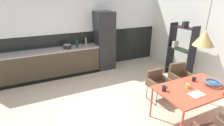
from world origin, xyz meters
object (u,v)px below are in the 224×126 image
object	(u,v)px
armchair_by_stool	(179,75)
open_shelf_unit	(181,50)
refrigerator_column	(104,41)
fruit_bowl	(213,83)
armchair_head_of_table	(157,81)
mug_wide_latte	(164,88)
bottle_spice_small	(77,44)
bottle_wine_green	(86,41)
mug_dark_espresso	(194,79)
mug_glass_clear	(188,86)
cooking_pot	(67,46)
pendant_lamp_over_table_near	(204,38)
open_book	(197,94)
dining_table	(195,90)

from	to	relation	value
armchair_by_stool	open_shelf_unit	distance (m)	1.10
refrigerator_column	armchair_by_stool	size ratio (longest dim) A/B	2.45
refrigerator_column	fruit_bowl	distance (m)	3.56
armchair_head_of_table	mug_wide_latte	bearing A→B (deg)	56.67
refrigerator_column	bottle_spice_small	world-z (taller)	refrigerator_column
refrigerator_column	bottle_wine_green	distance (m)	0.63
mug_dark_espresso	bottle_spice_small	bearing A→B (deg)	119.87
mug_dark_espresso	mug_glass_clear	xyz separation A→B (m)	(-0.35, -0.16, -0.00)
mug_glass_clear	cooking_pot	world-z (taller)	cooking_pot
open_shelf_unit	pendant_lamp_over_table_near	bearing A→B (deg)	-38.60
open_book	mug_wide_latte	size ratio (longest dim) A/B	2.09
refrigerator_column	pendant_lamp_over_table_near	distance (m)	3.46
armchair_by_stool	bottle_spice_small	world-z (taller)	bottle_spice_small
open_book	bottle_wine_green	size ratio (longest dim) A/B	1.06
refrigerator_column	open_shelf_unit	distance (m)	2.52
mug_dark_espresso	pendant_lamp_over_table_near	distance (m)	1.00
mug_dark_espresso	pendant_lamp_over_table_near	xyz separation A→B (m)	(-0.22, -0.20, 0.95)
fruit_bowl	armchair_by_stool	bearing A→B (deg)	82.56
dining_table	pendant_lamp_over_table_near	size ratio (longest dim) A/B	1.58
armchair_head_of_table	mug_dark_espresso	world-z (taller)	mug_dark_espresso
fruit_bowl	mug_dark_espresso	distance (m)	0.35
dining_table	fruit_bowl	bearing A→B (deg)	-8.88
fruit_bowl	cooking_pot	distance (m)	4.07
refrigerator_column	open_book	bearing A→B (deg)	-84.12
armchair_head_of_table	mug_dark_espresso	bearing A→B (deg)	117.83
mug_dark_espresso	open_shelf_unit	xyz separation A→B (m)	(1.06, 1.40, 0.11)
armchair_head_of_table	fruit_bowl	bearing A→B (deg)	119.61
armchair_by_stool	mug_wide_latte	world-z (taller)	mug_wide_latte
refrigerator_column	cooking_pot	bearing A→B (deg)	-178.13
refrigerator_column	armchair_head_of_table	size ratio (longest dim) A/B	2.66
open_book	bottle_wine_green	xyz separation A→B (m)	(-0.97, 3.73, 0.26)
dining_table	open_book	bearing A→B (deg)	-134.51
dining_table	cooking_pot	size ratio (longest dim) A/B	6.20
armchair_by_stool	open_shelf_unit	xyz separation A→B (m)	(0.74, 0.72, 0.37)
mug_wide_latte	pendant_lamp_over_table_near	size ratio (longest dim) A/B	0.13
cooking_pot	bottle_wine_green	size ratio (longest dim) A/B	0.96
refrigerator_column	pendant_lamp_over_table_near	world-z (taller)	pendant_lamp_over_table_near
armchair_by_stool	mug_dark_espresso	distance (m)	0.80
dining_table	mug_glass_clear	distance (m)	0.18
dining_table	armchair_by_stool	bearing A→B (deg)	58.97
armchair_by_stool	bottle_spice_small	xyz separation A→B (m)	(-2.07, 2.37, 0.50)
cooking_pot	pendant_lamp_over_table_near	bearing A→B (deg)	-60.85
armchair_by_stool	mug_dark_espresso	bearing A→B (deg)	70.78
cooking_pot	open_shelf_unit	bearing A→B (deg)	-28.48
armchair_head_of_table	fruit_bowl	xyz separation A→B (m)	(0.57, -0.99, 0.30)
open_book	mug_dark_espresso	distance (m)	0.57
armchair_head_of_table	bottle_wine_green	size ratio (longest dim) A/B	2.93
mug_dark_espresso	armchair_head_of_table	bearing A→B (deg)	118.44
cooking_pot	mug_dark_espresso	bearing A→B (deg)	-56.37
armchair_head_of_table	cooking_pot	size ratio (longest dim) A/B	3.04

